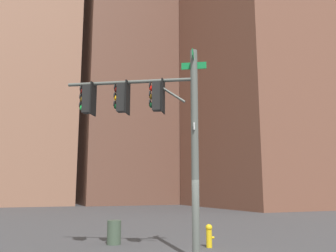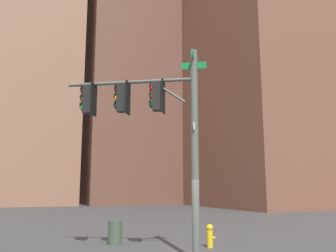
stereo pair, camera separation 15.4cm
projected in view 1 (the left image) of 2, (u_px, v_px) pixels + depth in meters
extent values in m
cylinder|color=#4C514C|center=(195.00, 150.00, 11.90)|extent=(0.25, 0.25, 6.93)
cylinder|color=#4C514C|center=(130.00, 82.00, 12.67)|extent=(3.92, 2.48, 0.12)
cylinder|color=#4C514C|center=(170.00, 93.00, 12.37)|extent=(0.93, 0.62, 0.75)
cube|color=#0F6B33|center=(194.00, 57.00, 12.45)|extent=(0.59, 0.93, 0.24)
cube|color=#0F6B33|center=(194.00, 66.00, 12.40)|extent=(0.75, 0.48, 0.24)
cube|color=white|center=(195.00, 127.00, 12.03)|extent=(0.26, 0.40, 0.24)
cube|color=black|center=(158.00, 96.00, 12.41)|extent=(0.47, 0.47, 1.00)
cube|color=black|center=(163.00, 96.00, 12.39)|extent=(0.32, 0.48, 1.16)
sphere|color=red|center=(152.00, 88.00, 12.50)|extent=(0.20, 0.20, 0.20)
cylinder|color=black|center=(150.00, 86.00, 12.52)|extent=(0.15, 0.22, 0.23)
sphere|color=#4C330A|center=(152.00, 97.00, 12.45)|extent=(0.20, 0.20, 0.20)
cylinder|color=black|center=(150.00, 94.00, 12.47)|extent=(0.15, 0.22, 0.23)
sphere|color=#0A3819|center=(152.00, 105.00, 12.39)|extent=(0.20, 0.20, 0.20)
cylinder|color=black|center=(150.00, 103.00, 12.42)|extent=(0.15, 0.22, 0.23)
cube|color=black|center=(122.00, 98.00, 12.61)|extent=(0.47, 0.47, 1.00)
cube|color=black|center=(128.00, 98.00, 12.58)|extent=(0.32, 0.48, 1.16)
sphere|color=#470A07|center=(117.00, 90.00, 12.69)|extent=(0.20, 0.20, 0.20)
cylinder|color=black|center=(115.00, 87.00, 12.72)|extent=(0.15, 0.22, 0.23)
sphere|color=#F29E0C|center=(117.00, 98.00, 12.64)|extent=(0.20, 0.20, 0.20)
cylinder|color=black|center=(115.00, 96.00, 12.67)|extent=(0.15, 0.22, 0.23)
sphere|color=#0A3819|center=(117.00, 106.00, 12.59)|extent=(0.20, 0.20, 0.20)
cylinder|color=black|center=(115.00, 104.00, 12.61)|extent=(0.15, 0.22, 0.23)
cube|color=black|center=(88.00, 99.00, 12.80)|extent=(0.47, 0.47, 1.00)
cube|color=black|center=(93.00, 99.00, 12.77)|extent=(0.32, 0.48, 1.16)
sphere|color=#470A07|center=(83.00, 91.00, 12.89)|extent=(0.20, 0.20, 0.20)
cylinder|color=black|center=(81.00, 89.00, 12.91)|extent=(0.15, 0.22, 0.23)
sphere|color=#4C330A|center=(83.00, 100.00, 12.83)|extent=(0.20, 0.20, 0.20)
cylinder|color=black|center=(81.00, 97.00, 12.86)|extent=(0.15, 0.22, 0.23)
sphere|color=green|center=(82.00, 108.00, 12.78)|extent=(0.20, 0.20, 0.20)
cylinder|color=black|center=(81.00, 105.00, 12.81)|extent=(0.15, 0.22, 0.23)
cylinder|color=gold|center=(209.00, 239.00, 13.81)|extent=(0.22, 0.22, 0.65)
sphere|color=gold|center=(209.00, 228.00, 13.88)|extent=(0.26, 0.26, 0.26)
cylinder|color=gold|center=(213.00, 238.00, 13.88)|extent=(0.10, 0.09, 0.09)
cylinder|color=#384738|center=(114.00, 232.00, 14.58)|extent=(0.56, 0.56, 0.95)
cube|color=brown|center=(285.00, 32.00, 50.56)|extent=(24.10, 18.67, 47.79)
cube|color=#845B47|center=(14.00, 36.00, 54.05)|extent=(17.79, 15.49, 49.52)
cube|color=brown|center=(130.00, 80.00, 60.43)|extent=(16.31, 18.36, 40.20)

